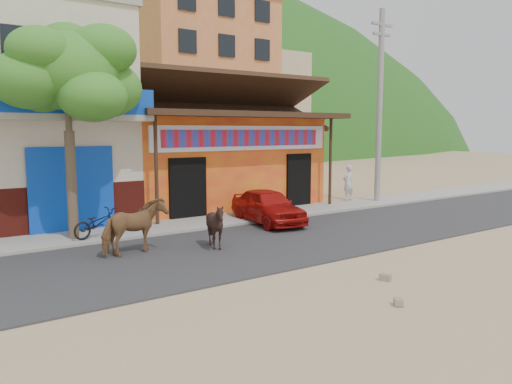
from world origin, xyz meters
TOP-DOWN VIEW (x-y plane):
  - ground at (0.00, 0.00)m, footprint 120.00×120.00m
  - road at (0.00, 2.50)m, footprint 60.00×5.00m
  - sidewalk at (0.00, 6.00)m, footprint 60.00×2.00m
  - dance_club at (2.00, 10.00)m, footprint 8.00×6.00m
  - cafe_building at (-5.50, 10.00)m, footprint 7.00×6.00m
  - apartment_front at (9.00, 24.00)m, footprint 9.00×9.00m
  - apartment_rear at (18.00, 30.00)m, footprint 8.00×8.00m
  - tree at (-4.60, 5.80)m, footprint 3.00×3.00m
  - utility_pole at (8.20, 6.00)m, footprint 0.24×0.24m
  - cow_tan at (-3.78, 3.32)m, footprint 1.77×1.09m
  - cow_dark at (-1.79, 2.70)m, footprint 1.44×1.39m
  - red_car at (1.45, 4.80)m, footprint 1.82×3.57m
  - scooter at (-4.00, 5.50)m, footprint 1.62×0.93m
  - pedestrian at (7.15, 6.70)m, footprint 0.58×0.40m

SIDE VIEW (x-z plane):
  - ground at x=0.00m, z-range 0.00..0.00m
  - road at x=0.00m, z-range 0.00..0.04m
  - sidewalk at x=0.00m, z-range 0.00..0.12m
  - scooter at x=-4.00m, z-range 0.12..0.93m
  - red_car at x=1.45m, z-range 0.04..1.20m
  - cow_dark at x=-1.79m, z-range 0.04..1.25m
  - cow_tan at x=-3.78m, z-range 0.04..1.43m
  - pedestrian at x=7.15m, z-range 0.12..1.66m
  - dance_club at x=2.00m, z-range 0.00..3.60m
  - tree at x=-4.60m, z-range 0.12..6.12m
  - cafe_building at x=-5.50m, z-range 0.00..7.00m
  - utility_pole at x=8.20m, z-range 0.12..8.12m
  - apartment_rear at x=18.00m, z-range 0.00..10.00m
  - apartment_front at x=9.00m, z-range 0.00..12.00m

